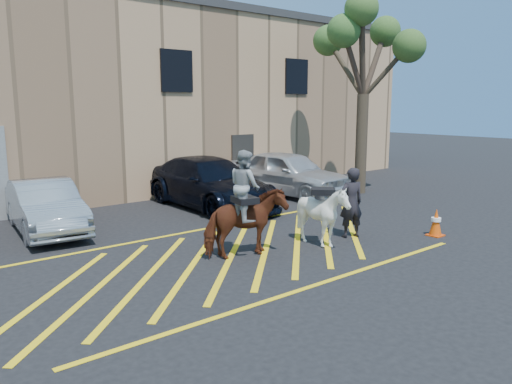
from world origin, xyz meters
TOP-DOWN VIEW (x-y plane):
  - ground at (0.00, 0.00)m, footprint 90.00×90.00m
  - car_silver_sedan at (-2.54, 4.68)m, footprint 1.94×4.40m
  - car_blue_suv at (2.77, 4.61)m, footprint 2.43×5.74m
  - car_white_suv at (6.31, 4.56)m, footprint 2.59×5.18m
  - handler at (3.41, -0.92)m, footprint 0.77×0.63m
  - warehouse at (-0.01, 11.99)m, footprint 32.42×10.20m
  - hatching_zone at (-0.00, -0.30)m, footprint 12.60×5.12m
  - mounted_bay at (0.24, -0.52)m, footprint 1.98×1.19m
  - saddled_white at (2.25, -1.00)m, footprint 1.85×1.85m
  - traffic_cone at (5.26, -2.26)m, footprint 0.39×0.39m
  - tree at (8.85, 3.18)m, footprint 3.99×4.37m

SIDE VIEW (x-z plane):
  - ground at x=0.00m, z-range 0.00..0.00m
  - hatching_zone at x=0.00m, z-range 0.00..0.01m
  - traffic_cone at x=5.26m, z-range 0.00..0.73m
  - car_silver_sedan at x=-2.54m, z-range 0.00..1.40m
  - saddled_white at x=2.25m, z-range 0.01..1.53m
  - car_blue_suv at x=2.77m, z-range 0.00..1.65m
  - car_white_suv at x=6.31m, z-range 0.00..1.69m
  - handler at x=3.41m, z-range 0.00..1.83m
  - mounted_bay at x=0.24m, z-range -0.23..2.21m
  - warehouse at x=-0.01m, z-range 0.00..7.30m
  - tree at x=8.85m, z-range 2.04..9.35m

